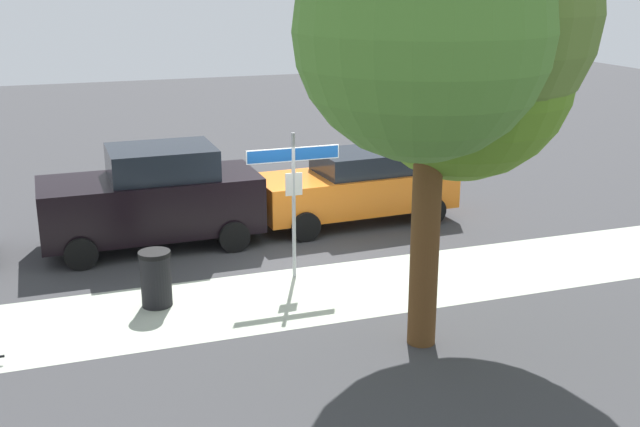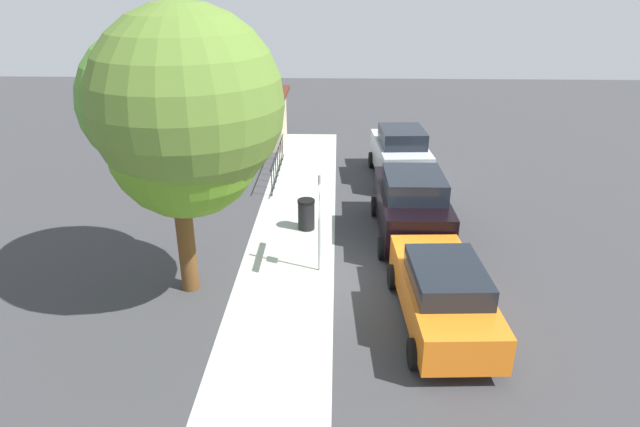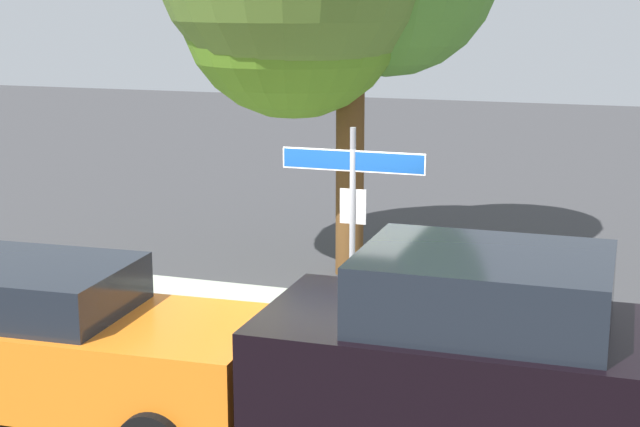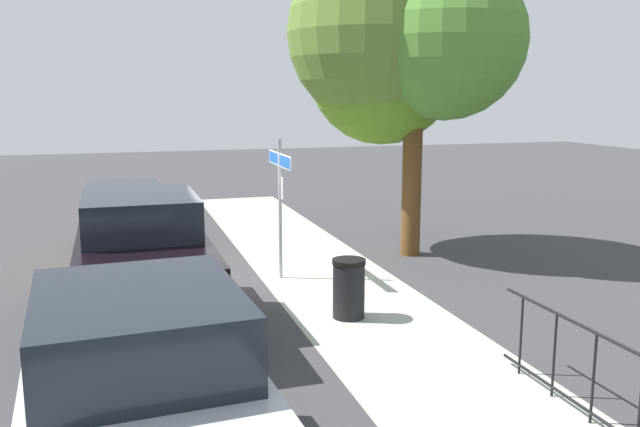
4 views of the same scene
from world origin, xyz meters
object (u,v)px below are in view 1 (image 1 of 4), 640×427
(car_orange, at_px, (356,186))
(trash_bin, at_px, (156,278))
(shade_tree, at_px, (451,32))
(car_black, at_px, (153,197))
(street_sign, at_px, (293,178))

(car_orange, height_order, trash_bin, car_orange)
(shade_tree, height_order, car_black, shade_tree)
(car_orange, distance_m, car_black, 4.62)
(car_black, height_order, trash_bin, car_black)
(shade_tree, bearing_deg, street_sign, -65.02)
(car_orange, distance_m, trash_bin, 6.05)
(shade_tree, bearing_deg, trash_bin, -32.11)
(car_orange, xyz_separation_m, car_black, (4.61, 0.16, 0.19))
(street_sign, xyz_separation_m, trash_bin, (2.63, 0.50, -1.43))
(shade_tree, height_order, car_orange, shade_tree)
(street_sign, distance_m, shade_tree, 4.33)
(car_black, bearing_deg, street_sign, 128.76)
(shade_tree, bearing_deg, car_orange, -99.41)
(car_black, relative_size, trash_bin, 4.55)
(street_sign, relative_size, car_black, 0.62)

